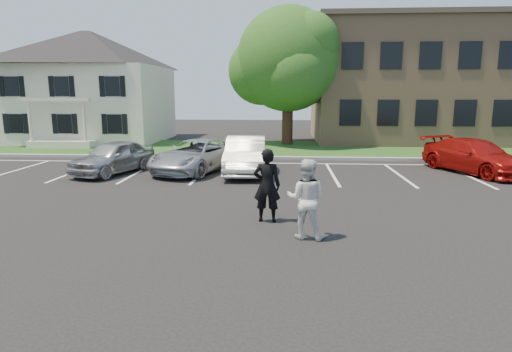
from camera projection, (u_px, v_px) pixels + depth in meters
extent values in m
plane|color=black|center=(253.00, 233.00, 10.54)|extent=(90.00, 90.00, 0.00)
cube|color=gray|center=(270.00, 158.00, 22.28)|extent=(40.00, 0.30, 0.15)
cube|color=#1C4B17|center=(272.00, 149.00, 26.20)|extent=(44.00, 8.00, 0.08)
cube|color=silver|center=(17.00, 170.00, 19.10)|extent=(0.12, 5.20, 0.01)
cube|color=silver|center=(77.00, 171.00, 18.92)|extent=(0.12, 5.20, 0.01)
cube|color=silver|center=(139.00, 172.00, 18.74)|extent=(0.12, 5.20, 0.01)
cube|color=silver|center=(202.00, 173.00, 18.56)|extent=(0.12, 5.20, 0.01)
cube|color=silver|center=(267.00, 173.00, 18.38)|extent=(0.12, 5.20, 0.01)
cube|color=silver|center=(332.00, 174.00, 18.19)|extent=(0.12, 5.20, 0.01)
cube|color=silver|center=(399.00, 175.00, 18.01)|extent=(0.12, 5.20, 0.01)
cube|color=silver|center=(468.00, 176.00, 17.83)|extent=(0.12, 5.20, 0.01)
cube|color=silver|center=(297.00, 163.00, 20.93)|extent=(34.00, 0.12, 0.01)
cube|color=beige|center=(92.00, 104.00, 30.47)|extent=(10.00, 8.00, 5.20)
pyramid|color=black|center=(88.00, 49.00, 29.74)|extent=(10.30, 8.24, 2.40)
cube|color=beige|center=(64.00, 144.00, 26.71)|extent=(4.00, 1.60, 0.50)
cylinder|color=beige|center=(31.00, 127.00, 26.02)|extent=(0.18, 0.18, 2.70)
cylinder|color=beige|center=(85.00, 127.00, 25.80)|extent=(0.18, 0.18, 2.70)
cube|color=beige|center=(55.00, 100.00, 25.60)|extent=(4.20, 0.25, 0.20)
cube|color=black|center=(65.00, 124.00, 26.74)|extent=(0.90, 0.06, 1.20)
cube|color=black|center=(62.00, 86.00, 26.30)|extent=(0.90, 0.06, 1.20)
cube|color=black|center=(55.00, 124.00, 26.79)|extent=(0.32, 0.05, 1.25)
cube|color=black|center=(75.00, 124.00, 26.70)|extent=(0.32, 0.05, 1.25)
cube|color=tan|center=(471.00, 84.00, 30.42)|extent=(22.00, 10.00, 8.00)
cube|color=#483E32|center=(477.00, 23.00, 29.62)|extent=(22.40, 10.40, 0.30)
cube|color=black|center=(350.00, 113.00, 26.43)|extent=(1.30, 0.06, 1.60)
cube|color=black|center=(353.00, 56.00, 25.78)|extent=(1.30, 0.06, 1.60)
cube|color=black|center=(388.00, 113.00, 26.28)|extent=(1.30, 0.06, 1.60)
cube|color=black|center=(391.00, 56.00, 25.63)|extent=(1.30, 0.06, 1.60)
cube|color=black|center=(426.00, 113.00, 26.13)|extent=(1.30, 0.06, 1.60)
cube|color=black|center=(431.00, 55.00, 25.48)|extent=(1.30, 0.06, 1.60)
cube|color=black|center=(465.00, 113.00, 25.98)|extent=(1.30, 0.06, 1.60)
cube|color=black|center=(470.00, 55.00, 25.33)|extent=(1.30, 0.06, 1.60)
cube|color=black|center=(504.00, 113.00, 25.84)|extent=(1.30, 0.06, 1.60)
cube|color=black|center=(510.00, 55.00, 25.19)|extent=(1.30, 0.06, 1.60)
cylinder|color=black|center=(287.00, 121.00, 27.96)|extent=(0.70, 0.70, 3.20)
sphere|color=#274F16|center=(288.00, 59.00, 27.21)|extent=(6.60, 6.60, 6.60)
sphere|color=#274F16|center=(313.00, 68.00, 27.89)|extent=(4.60, 4.60, 4.60)
sphere|color=#274F16|center=(262.00, 71.00, 27.85)|extent=(4.40, 4.40, 4.40)
sphere|color=#274F16|center=(295.00, 73.00, 25.89)|extent=(4.00, 4.00, 4.00)
sphere|color=#274F16|center=(279.00, 57.00, 28.76)|extent=(4.20, 4.20, 4.20)
sphere|color=#274F16|center=(308.00, 43.00, 26.08)|extent=(3.80, 3.80, 3.80)
imported|color=black|center=(267.00, 185.00, 11.36)|extent=(0.75, 0.51, 1.98)
imported|color=silver|center=(306.00, 199.00, 10.05)|extent=(1.05, 0.88, 1.91)
imported|color=#A9A9AD|center=(113.00, 157.00, 18.32)|extent=(2.95, 4.48, 1.42)
imported|color=#ABADB3|center=(196.00, 156.00, 18.70)|extent=(3.91, 5.51, 1.40)
imported|color=silver|center=(246.00, 155.00, 18.33)|extent=(1.86, 4.80, 1.56)
imported|color=maroon|center=(475.00, 156.00, 18.39)|extent=(3.81, 5.39, 1.45)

